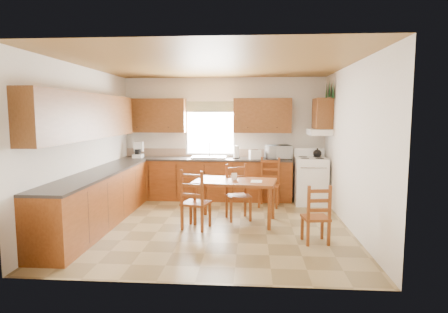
# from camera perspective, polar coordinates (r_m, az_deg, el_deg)

# --- Properties ---
(floor) EXTENTS (4.50, 4.50, 0.00)m
(floor) POSITION_cam_1_polar(r_m,az_deg,el_deg) (6.52, -1.53, -10.39)
(floor) COLOR #907B50
(floor) RESTS_ON ground
(ceiling) EXTENTS (4.50, 4.50, 0.00)m
(ceiling) POSITION_cam_1_polar(r_m,az_deg,el_deg) (6.29, -1.61, 13.87)
(ceiling) COLOR olive
(ceiling) RESTS_ON floor
(wall_left) EXTENTS (4.50, 4.50, 0.00)m
(wall_left) POSITION_cam_1_polar(r_m,az_deg,el_deg) (6.86, -20.63, 1.54)
(wall_left) COLOR silver
(wall_left) RESTS_ON floor
(wall_right) EXTENTS (4.50, 4.50, 0.00)m
(wall_right) POSITION_cam_1_polar(r_m,az_deg,el_deg) (6.44, 18.79, 1.31)
(wall_right) COLOR silver
(wall_right) RESTS_ON floor
(wall_back) EXTENTS (4.50, 4.50, 0.00)m
(wall_back) POSITION_cam_1_polar(r_m,az_deg,el_deg) (8.49, -0.05, 2.85)
(wall_back) COLOR silver
(wall_back) RESTS_ON floor
(wall_front) EXTENTS (4.50, 4.50, 0.00)m
(wall_front) POSITION_cam_1_polar(r_m,az_deg,el_deg) (4.04, -4.76, -1.30)
(wall_front) COLOR silver
(wall_front) RESTS_ON floor
(lower_cab_back) EXTENTS (3.75, 0.60, 0.88)m
(lower_cab_back) POSITION_cam_1_polar(r_m,az_deg,el_deg) (8.34, -2.78, -3.52)
(lower_cab_back) COLOR brown
(lower_cab_back) RESTS_ON floor
(lower_cab_left) EXTENTS (0.60, 3.60, 0.88)m
(lower_cab_left) POSITION_cam_1_polar(r_m,az_deg,el_deg) (6.74, -18.52, -6.30)
(lower_cab_left) COLOR brown
(lower_cab_left) RESTS_ON floor
(counter_back) EXTENTS (3.75, 0.63, 0.04)m
(counter_back) POSITION_cam_1_polar(r_m,az_deg,el_deg) (8.28, -2.79, -0.38)
(counter_back) COLOR #342E2A
(counter_back) RESTS_ON lower_cab_back
(counter_left) EXTENTS (0.63, 3.60, 0.04)m
(counter_left) POSITION_cam_1_polar(r_m,az_deg,el_deg) (6.65, -18.66, -2.43)
(counter_left) COLOR #342E2A
(counter_left) RESTS_ON lower_cab_left
(backsplash) EXTENTS (3.75, 0.01, 0.18)m
(backsplash) POSITION_cam_1_polar(r_m,az_deg,el_deg) (8.55, -2.56, 0.58)
(backsplash) COLOR #A1836A
(backsplash) RESTS_ON counter_back
(upper_cab_back_left) EXTENTS (1.41, 0.33, 0.75)m
(upper_cab_back_left) POSITION_cam_1_polar(r_m,az_deg,el_deg) (8.57, -10.57, 6.15)
(upper_cab_back_left) COLOR brown
(upper_cab_back_left) RESTS_ON wall_back
(upper_cab_back_right) EXTENTS (1.25, 0.33, 0.75)m
(upper_cab_back_right) POSITION_cam_1_polar(r_m,az_deg,el_deg) (8.29, 5.85, 6.22)
(upper_cab_back_right) COLOR brown
(upper_cab_back_right) RESTS_ON wall_back
(upper_cab_left) EXTENTS (0.33, 3.60, 0.75)m
(upper_cab_left) POSITION_cam_1_polar(r_m,az_deg,el_deg) (6.63, -20.05, 5.78)
(upper_cab_left) COLOR brown
(upper_cab_left) RESTS_ON wall_left
(upper_cab_stove) EXTENTS (0.33, 0.62, 0.62)m
(upper_cab_stove) POSITION_cam_1_polar(r_m,az_deg,el_deg) (7.99, 14.77, 6.35)
(upper_cab_stove) COLOR brown
(upper_cab_stove) RESTS_ON wall_right
(range_hood) EXTENTS (0.44, 0.62, 0.12)m
(range_hood) POSITION_cam_1_polar(r_m,az_deg,el_deg) (7.99, 14.33, 3.63)
(range_hood) COLOR white
(range_hood) RESTS_ON wall_right
(window_frame) EXTENTS (1.13, 0.02, 1.18)m
(window_frame) POSITION_cam_1_polar(r_m,az_deg,el_deg) (8.48, -2.09, 4.20)
(window_frame) COLOR white
(window_frame) RESTS_ON wall_back
(window_pane) EXTENTS (1.05, 0.01, 1.10)m
(window_pane) POSITION_cam_1_polar(r_m,az_deg,el_deg) (8.48, -2.10, 4.19)
(window_pane) COLOR white
(window_pane) RESTS_ON wall_back
(window_valance) EXTENTS (1.19, 0.01, 0.24)m
(window_valance) POSITION_cam_1_polar(r_m,az_deg,el_deg) (8.45, -2.13, 7.58)
(window_valance) COLOR #465A33
(window_valance) RESTS_ON wall_back
(sink_basin) EXTENTS (0.75, 0.45, 0.04)m
(sink_basin) POSITION_cam_1_polar(r_m,az_deg,el_deg) (8.26, -2.28, -0.11)
(sink_basin) COLOR silver
(sink_basin) RESTS_ON counter_back
(pine_decal_a) EXTENTS (0.22, 0.22, 0.36)m
(pine_decal_a) POSITION_cam_1_polar(r_m,az_deg,el_deg) (7.71, 16.28, 9.87)
(pine_decal_a) COLOR #143B20
(pine_decal_a) RESTS_ON wall_right
(pine_decal_b) EXTENTS (0.22, 0.22, 0.36)m
(pine_decal_b) POSITION_cam_1_polar(r_m,az_deg,el_deg) (8.03, 15.80, 10.03)
(pine_decal_b) COLOR #143B20
(pine_decal_b) RESTS_ON wall_right
(pine_decal_c) EXTENTS (0.22, 0.22, 0.36)m
(pine_decal_c) POSITION_cam_1_polar(r_m,az_deg,el_deg) (8.34, 15.35, 9.63)
(pine_decal_c) COLOR #143B20
(pine_decal_c) RESTS_ON wall_right
(stove) EXTENTS (0.66, 0.68, 0.96)m
(stove) POSITION_cam_1_polar(r_m,az_deg,el_deg) (8.10, 13.05, -3.69)
(stove) COLOR white
(stove) RESTS_ON floor
(coffeemaker) EXTENTS (0.26, 0.29, 0.34)m
(coffeemaker) POSITION_cam_1_polar(r_m,az_deg,el_deg) (8.55, -12.97, 0.98)
(coffeemaker) COLOR white
(coffeemaker) RESTS_ON counter_back
(paper_towel) EXTENTS (0.13, 0.13, 0.28)m
(paper_towel) POSITION_cam_1_polar(r_m,az_deg,el_deg) (8.18, 1.88, 0.66)
(paper_towel) COLOR white
(paper_towel) RESTS_ON counter_back
(toaster) EXTENTS (0.27, 0.21, 0.19)m
(toaster) POSITION_cam_1_polar(r_m,az_deg,el_deg) (8.14, 4.75, 0.32)
(toaster) COLOR white
(toaster) RESTS_ON counter_back
(microwave) EXTENTS (0.57, 0.47, 0.30)m
(microwave) POSITION_cam_1_polar(r_m,az_deg,el_deg) (8.22, 8.29, 0.68)
(microwave) COLOR white
(microwave) RESTS_ON counter_back
(dining_table) EXTENTS (1.49, 0.99, 0.74)m
(dining_table) POSITION_cam_1_polar(r_m,az_deg,el_deg) (6.61, 1.70, -6.82)
(dining_table) COLOR brown
(dining_table) RESTS_ON floor
(chair_near_left) EXTENTS (0.51, 0.49, 0.99)m
(chair_near_left) POSITION_cam_1_polar(r_m,az_deg,el_deg) (6.23, -4.28, -6.49)
(chair_near_left) COLOR brown
(chair_near_left) RESTS_ON floor
(chair_near_right) EXTENTS (0.42, 0.40, 0.87)m
(chair_near_right) POSITION_cam_1_polar(r_m,az_deg,el_deg) (5.72, 13.79, -8.45)
(chair_near_right) COLOR brown
(chair_near_right) RESTS_ON floor
(chair_far_left) EXTENTS (0.51, 0.50, 0.98)m
(chair_far_left) POSITION_cam_1_polar(r_m,az_deg,el_deg) (6.74, 2.20, -5.52)
(chair_far_left) COLOR brown
(chair_far_left) RESTS_ON floor
(chair_far_right) EXTENTS (0.48, 0.46, 0.99)m
(chair_far_right) POSITION_cam_1_polar(r_m,az_deg,el_deg) (7.72, 6.88, -3.98)
(chair_far_right) COLOR brown
(chair_far_right) RESTS_ON floor
(table_paper) EXTENTS (0.21, 0.27, 0.00)m
(table_paper) POSITION_cam_1_polar(r_m,az_deg,el_deg) (6.45, 4.96, -3.78)
(table_paper) COLOR white
(table_paper) RESTS_ON dining_table
(table_card) EXTENTS (0.10, 0.06, 0.13)m
(table_card) POSITION_cam_1_polar(r_m,az_deg,el_deg) (6.53, 1.56, -3.07)
(table_card) COLOR white
(table_card) RESTS_ON dining_table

